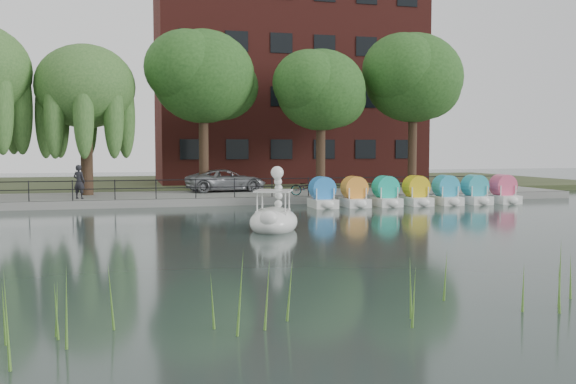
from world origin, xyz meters
name	(u,v)px	position (x,y,z in m)	size (l,w,h in m)	color
ground_plane	(304,241)	(0.00, 0.00, 0.00)	(120.00, 120.00, 0.00)	#35423F
promenade	(226,197)	(0.00, 16.00, 0.20)	(40.00, 6.00, 0.40)	gray
kerb	(235,202)	(0.00, 13.05, 0.20)	(40.00, 0.25, 0.40)	gray
land_strip	(198,184)	(0.00, 30.00, 0.18)	(60.00, 22.00, 0.36)	#47512D
railing	(234,183)	(0.00, 13.25, 1.15)	(32.00, 0.05, 1.00)	black
apartment_building	(286,67)	(7.00, 29.97, 9.36)	(20.00, 10.07, 18.00)	#4C1E16
willow_mid	(85,87)	(-7.50, 17.00, 6.25)	(5.32, 5.32, 8.15)	#473323
broadleaf_center	(203,77)	(-1.00, 18.00, 7.06)	(6.00, 6.00, 9.25)	#473323
broadleaf_right	(321,91)	(6.00, 17.50, 6.39)	(5.40, 5.40, 8.32)	#473323
broadleaf_far	(413,78)	(12.50, 18.50, 7.40)	(6.30, 6.30, 9.71)	#473323
minivan	(226,179)	(0.27, 17.81, 1.15)	(5.38, 2.47, 1.50)	gray
bicycle	(307,186)	(4.00, 13.61, 0.90)	(1.72, 0.60, 1.00)	gray
pedestrian	(79,179)	(-7.75, 14.34, 1.39)	(0.71, 0.48, 1.98)	black
swan_boat	(274,216)	(-0.30, 2.93, 0.50)	(2.58, 3.15, 2.30)	white
pedal_boat_row	(416,194)	(9.14, 10.85, 0.61)	(11.35, 1.70, 1.40)	white
reed_bank	(549,278)	(2.00, -9.50, 0.60)	(24.00, 2.40, 1.20)	#669938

